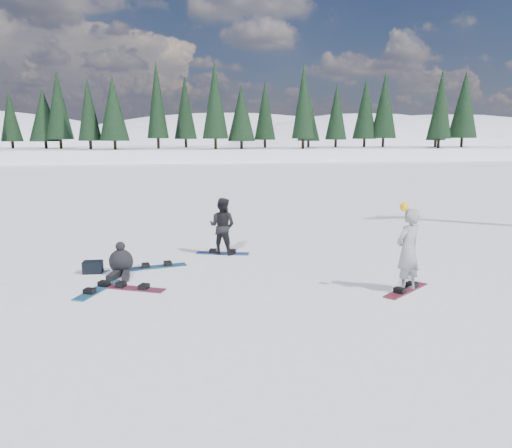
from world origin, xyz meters
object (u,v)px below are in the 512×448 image
at_px(snowboarder_woman, 408,250).
at_px(gear_bag, 93,267).
at_px(snowboarder_man, 222,226).
at_px(snowboard_loose_c, 157,267).
at_px(snowboard_loose_a, 97,290).
at_px(snowboard_loose_b, 132,288).
at_px(seated_rider, 121,262).

relative_size(snowboarder_woman, gear_bag, 4.35).
distance_m(snowboarder_man, snowboard_loose_c, 2.30).
bearing_deg(snowboard_loose_a, snowboard_loose_c, -11.54).
xyz_separation_m(snowboarder_woman, snowboard_loose_b, (-5.87, 1.09, -0.90)).
relative_size(snowboard_loose_c, snowboard_loose_a, 1.00).
bearing_deg(snowboard_loose_b, seated_rider, 130.59).
relative_size(snowboarder_man, gear_bag, 3.57).
xyz_separation_m(seated_rider, snowboard_loose_a, (-0.39, -1.21, -0.29)).
distance_m(seated_rider, gear_bag, 0.76).
xyz_separation_m(snowboarder_man, snowboard_loose_a, (-3.02, -2.94, -0.79)).
bearing_deg(snowboard_loose_a, snowboard_loose_b, -67.15).
distance_m(snowboard_loose_c, snowboard_loose_a, 2.13).
bearing_deg(snowboard_loose_c, snowboard_loose_b, -117.13).
bearing_deg(snowboard_loose_c, seated_rider, -159.20).
bearing_deg(snowboard_loose_a, gear_bag, 35.36).
bearing_deg(snowboarder_man, snowboard_loose_c, 61.90).
bearing_deg(snowboarder_man, gear_bag, 52.27).
bearing_deg(snowboard_loose_c, snowboarder_man, 21.47).
height_order(seated_rider, snowboard_loose_a, seated_rider).
relative_size(snowboard_loose_c, snowboard_loose_b, 1.00).
xyz_separation_m(snowboard_loose_c, snowboard_loose_b, (-0.47, -1.75, 0.00)).
height_order(snowboarder_woman, seated_rider, snowboarder_woman).
bearing_deg(snowboarder_man, snowboarder_woman, 160.09).
distance_m(snowboarder_woman, snowboard_loose_c, 6.17).
distance_m(snowboarder_man, snowboard_loose_b, 3.80).
bearing_deg(snowboarder_woman, snowboarder_man, -75.55).
height_order(snowboarder_man, snowboard_loose_b, snowboarder_man).
bearing_deg(snowboarder_man, snowboard_loose_b, 80.69).
bearing_deg(snowboarder_woman, snowboard_loose_a, -36.75).
xyz_separation_m(snowboard_loose_c, snowboard_loose_a, (-1.22, -1.74, 0.00)).
distance_m(seated_rider, snowboard_loose_a, 1.30).
bearing_deg(seated_rider, snowboard_loose_b, -66.82).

